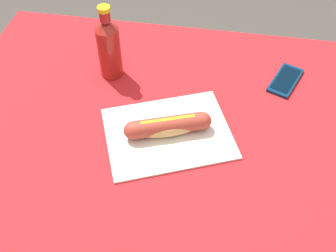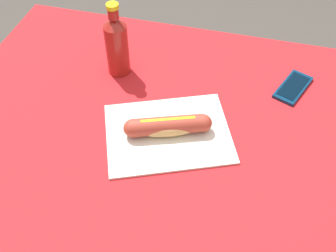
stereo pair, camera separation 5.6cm
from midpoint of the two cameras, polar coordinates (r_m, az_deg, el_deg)
ground_plane at (r=1.65m, az=-1.24°, el=-17.17°), size 6.00×6.00×0.00m
dining_table at (r=1.13m, az=-1.74°, el=-4.20°), size 1.19×0.88×0.73m
paper_wrapper at (r=1.01m, az=-1.60°, el=-1.07°), size 0.38×0.34×0.01m
hot_dog at (r=0.99m, az=-1.63°, el=-0.04°), size 0.21×0.11×0.05m
cell_phone at (r=1.19m, az=15.04°, el=6.26°), size 0.11×0.15×0.01m
soda_bottle at (r=1.13m, az=-9.83°, el=10.93°), size 0.06×0.06×0.22m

